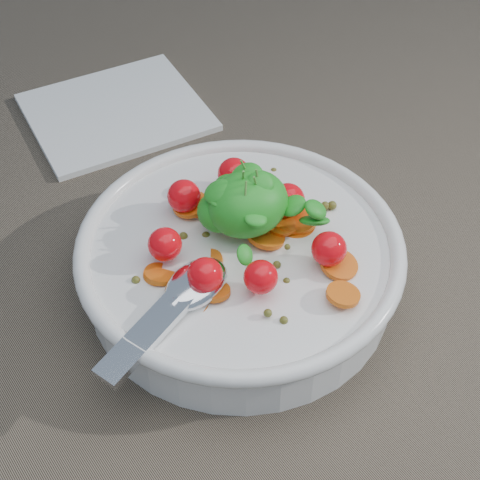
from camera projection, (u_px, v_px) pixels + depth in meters
ground at (258, 271)px, 0.56m from camera, size 6.00×6.00×0.00m
bowl at (240, 260)px, 0.53m from camera, size 0.25×0.24×0.10m
napkin at (116, 112)px, 0.70m from camera, size 0.18×0.16×0.01m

